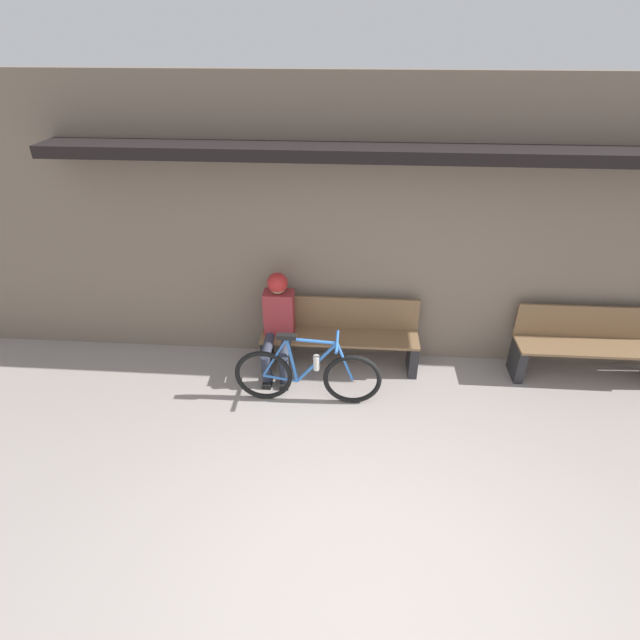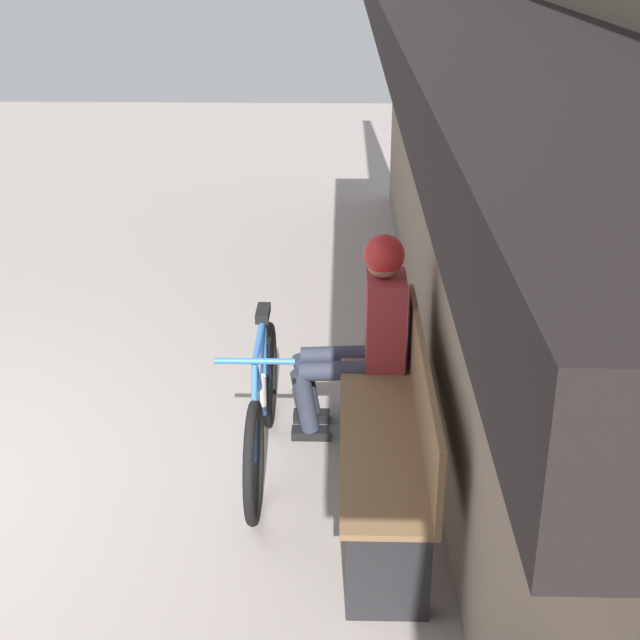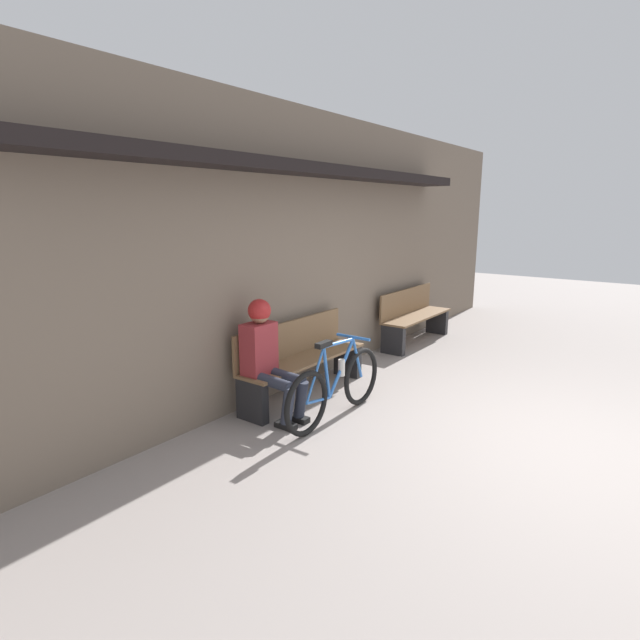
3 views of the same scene
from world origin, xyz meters
The scene contains 6 objects.
ground_plane centered at (0.00, 0.00, 0.00)m, with size 24.00×24.00×0.00m, color gray.
storefront_wall centered at (0.00, 2.95, 1.66)m, with size 12.00×0.56×3.20m.
park_bench_near centered at (-0.28, 2.65, 0.41)m, with size 1.82×0.42×0.85m.
bicycle centered at (-0.59, 1.96, 0.34)m, with size 1.58×0.40×0.85m.
person_seated centered at (-0.98, 2.53, 0.70)m, with size 0.34×0.65×1.22m.
park_bench_far centered at (2.57, 2.65, 0.40)m, with size 1.67×0.42×0.85m.
Camera 3 is at (-4.49, -0.72, 2.07)m, focal length 28.00 mm.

